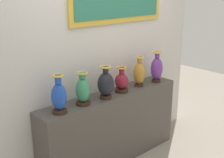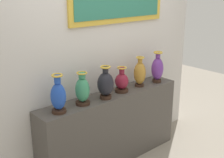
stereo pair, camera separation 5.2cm
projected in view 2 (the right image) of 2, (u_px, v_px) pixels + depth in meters
The scene contains 8 objects.
display_shelf at pixel (112, 128), 3.68m from camera, with size 1.95×0.33×0.90m, color #4C4742.
back_wall at pixel (100, 50), 3.56m from camera, with size 3.23×0.14×2.75m.
vase_sapphire at pixel (58, 96), 2.99m from camera, with size 0.16×0.16×0.41m.
vase_jade at pixel (82, 90), 3.20m from camera, with size 0.16×0.16×0.36m.
vase_onyx at pixel (106, 84), 3.36m from camera, with size 0.19×0.19×0.38m.
vase_burgundy at pixel (122, 82), 3.59m from camera, with size 0.16×0.16×0.31m.
vase_ochre at pixel (140, 73), 3.77m from camera, with size 0.15×0.15×0.38m.
vase_violet at pixel (157, 68), 3.92m from camera, with size 0.16×0.16×0.41m.
Camera 2 is at (-2.19, -2.50, 2.14)m, focal length 48.03 mm.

